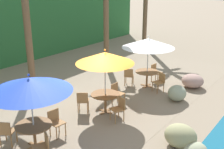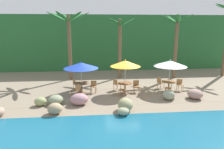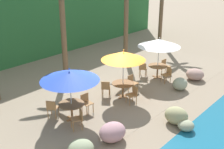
# 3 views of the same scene
# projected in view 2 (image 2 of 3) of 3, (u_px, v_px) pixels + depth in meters

# --- Properties ---
(ground_plane) EXTENTS (120.00, 120.00, 0.00)m
(ground_plane) POSITION_uv_depth(u_px,v_px,m) (122.00, 92.00, 15.18)
(ground_plane) COLOR gray
(terrace_deck) EXTENTS (18.00, 5.20, 0.01)m
(terrace_deck) POSITION_uv_depth(u_px,v_px,m) (122.00, 92.00, 15.17)
(terrace_deck) COLOR gray
(terrace_deck) RESTS_ON ground
(foliage_backdrop) EXTENTS (28.00, 2.40, 6.00)m
(foliage_backdrop) POSITION_uv_depth(u_px,v_px,m) (111.00, 42.00, 23.23)
(foliage_backdrop) COLOR #286633
(foliage_backdrop) RESTS_ON ground
(rock_seawall) EXTENTS (15.78, 3.06, 0.72)m
(rock_seawall) POSITION_uv_depth(u_px,v_px,m) (127.00, 101.00, 12.33)
(rock_seawall) COLOR #989569
(rock_seawall) RESTS_ON ground
(umbrella_blue) EXTENTS (2.47, 2.47, 2.36)m
(umbrella_blue) POSITION_uv_depth(u_px,v_px,m) (81.00, 65.00, 14.47)
(umbrella_blue) COLOR silver
(umbrella_blue) RESTS_ON ground
(dining_table_blue) EXTENTS (1.10, 1.10, 0.74)m
(dining_table_blue) POSITION_uv_depth(u_px,v_px,m) (82.00, 85.00, 14.79)
(dining_table_blue) COLOR brown
(dining_table_blue) RESTS_ON ground
(chair_blue_seaward) EXTENTS (0.47, 0.47, 0.87)m
(chair_blue_seaward) POSITION_uv_depth(u_px,v_px,m) (93.00, 86.00, 14.89)
(chair_blue_seaward) COLOR #9E7042
(chair_blue_seaward) RESTS_ON ground
(chair_blue_inland) EXTENTS (0.58, 0.58, 0.87)m
(chair_blue_inland) POSITION_uv_depth(u_px,v_px,m) (76.00, 84.00, 15.44)
(chair_blue_inland) COLOR #9E7042
(chair_blue_inland) RESTS_ON ground
(chair_blue_left) EXTENTS (0.58, 0.57, 0.87)m
(chair_blue_left) POSITION_uv_depth(u_px,v_px,m) (76.00, 89.00, 14.02)
(chair_blue_left) COLOR #9E7042
(chair_blue_left) RESTS_ON ground
(umbrella_orange) EXTENTS (2.16, 2.16, 2.49)m
(umbrella_orange) POSITION_uv_depth(u_px,v_px,m) (125.00, 64.00, 14.47)
(umbrella_orange) COLOR silver
(umbrella_orange) RESTS_ON ground
(dining_table_orange) EXTENTS (1.10, 1.10, 0.74)m
(dining_table_orange) POSITION_uv_depth(u_px,v_px,m) (125.00, 85.00, 14.82)
(dining_table_orange) COLOR brown
(dining_table_orange) RESTS_ON ground
(chair_orange_seaward) EXTENTS (0.42, 0.43, 0.87)m
(chair_orange_seaward) POSITION_uv_depth(u_px,v_px,m) (136.00, 85.00, 15.00)
(chair_orange_seaward) COLOR #9E7042
(chair_orange_seaward) RESTS_ON ground
(chair_orange_inland) EXTENTS (0.59, 0.59, 0.87)m
(chair_orange_inland) POSITION_uv_depth(u_px,v_px,m) (116.00, 84.00, 15.41)
(chair_orange_inland) COLOR #9E7042
(chair_orange_inland) RESTS_ON ground
(chair_orange_left) EXTENTS (0.56, 0.55, 0.87)m
(chair_orange_left) POSITION_uv_depth(u_px,v_px,m) (123.00, 89.00, 14.03)
(chair_orange_left) COLOR #9E7042
(chair_orange_left) RESTS_ON ground
(umbrella_white) EXTENTS (2.41, 2.41, 2.42)m
(umbrella_white) POSITION_uv_depth(u_px,v_px,m) (170.00, 63.00, 14.89)
(umbrella_white) COLOR silver
(umbrella_white) RESTS_ON ground
(dining_table_white) EXTENTS (1.10, 1.10, 0.74)m
(dining_table_white) POSITION_uv_depth(u_px,v_px,m) (169.00, 83.00, 15.23)
(dining_table_white) COLOR brown
(dining_table_white) RESTS_ON ground
(chair_white_seaward) EXTENTS (0.45, 0.46, 0.87)m
(chair_white_seaward) POSITION_uv_depth(u_px,v_px,m) (180.00, 84.00, 15.35)
(chair_white_seaward) COLOR #9E7042
(chair_white_seaward) RESTS_ON ground
(chair_white_inland) EXTENTS (0.56, 0.56, 0.87)m
(chair_white_inland) POSITION_uv_depth(u_px,v_px,m) (160.00, 82.00, 15.93)
(chair_white_inland) COLOR #9E7042
(chair_white_inland) RESTS_ON ground
(chair_white_left) EXTENTS (0.56, 0.56, 0.87)m
(chair_white_left) POSITION_uv_depth(u_px,v_px,m) (169.00, 88.00, 14.44)
(chair_white_left) COLOR #9E7042
(chair_white_left) RESTS_ON ground
(palm_tree_nearest) EXTENTS (3.64, 3.66, 6.01)m
(palm_tree_nearest) POSITION_uv_depth(u_px,v_px,m) (69.00, 33.00, 17.91)
(palm_tree_nearest) COLOR brown
(palm_tree_nearest) RESTS_ON ground
(palm_tree_second) EXTENTS (2.79, 2.91, 5.56)m
(palm_tree_second) POSITION_uv_depth(u_px,v_px,m) (120.00, 39.00, 18.63)
(palm_tree_second) COLOR brown
(palm_tree_second) RESTS_ON ground
(palm_tree_third) EXTENTS (3.02, 2.93, 5.81)m
(palm_tree_third) POSITION_uv_depth(u_px,v_px,m) (177.00, 36.00, 18.55)
(palm_tree_third) COLOR brown
(palm_tree_third) RESTS_ON ground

